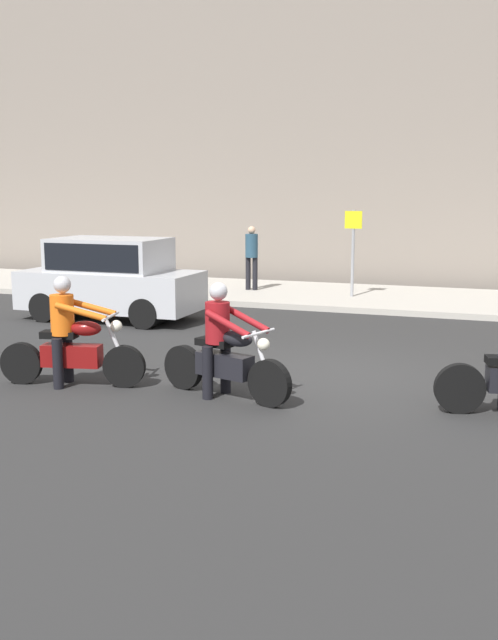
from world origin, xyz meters
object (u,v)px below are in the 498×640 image
Objects in this scene: motorcycle_with_rider_crimson at (224,351)px; parked_hatchback_silver at (110,278)px; motorcycle_with_rider_orange_stripe at (71,341)px; street_sign_post at (353,244)px; pedestrian_bystander at (252,253)px.

parked_hatchback_silver is (-4.65, 4.94, 0.28)m from motorcycle_with_rider_crimson.
motorcycle_with_rider_orange_stripe reaches higher than motorcycle_with_rider_crimson.
street_sign_post reaches higher than motorcycle_with_rider_crimson.
motorcycle_with_rider_crimson is at bearing 4.18° from motorcycle_with_rider_orange_stripe.
pedestrian_bystander is at bearing 70.69° from parked_hatchback_silver.
parked_hatchback_silver is at bearing -109.31° from pedestrian_bystander.
parked_hatchback_silver reaches higher than motorcycle_with_rider_orange_stripe.
motorcycle_with_rider_orange_stripe is at bearing -102.98° from street_sign_post.
street_sign_post is at bearing 77.02° from motorcycle_with_rider_orange_stripe.
pedestrian_bystander reaches higher than motorcycle_with_rider_orange_stripe.
pedestrian_bystander is at bearing 173.53° from street_sign_post.
parked_hatchback_silver is at bearing 114.32° from motorcycle_with_rider_orange_stripe.
motorcycle_with_rider_orange_stripe is 9.84m from pedestrian_bystander.
motorcycle_with_rider_crimson is 10.10m from pedestrian_bystander.
parked_hatchback_silver is at bearing 133.23° from motorcycle_with_rider_crimson.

